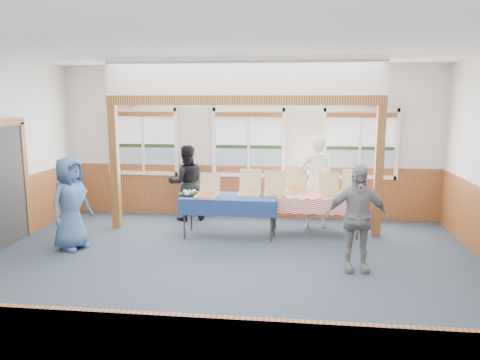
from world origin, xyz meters
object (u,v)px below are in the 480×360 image
(woman_white, at_px, (316,182))
(table_left, at_px, (229,199))
(table_right, at_px, (315,198))
(woman_black, at_px, (186,183))
(person_grey, at_px, (357,218))
(man_blue, at_px, (71,203))

(woman_white, bearing_deg, table_left, 11.98)
(table_right, bearing_deg, woman_black, 150.42)
(woman_white, relative_size, person_grey, 1.15)
(table_left, height_order, man_blue, man_blue)
(woman_white, bearing_deg, person_grey, 88.63)
(woman_white, relative_size, man_blue, 1.17)
(man_blue, height_order, person_grey, person_grey)
(woman_white, distance_m, man_blue, 4.53)
(table_left, distance_m, table_right, 1.60)
(table_left, bearing_deg, table_right, 19.36)
(woman_white, height_order, man_blue, woman_white)
(woman_white, xyz_separation_m, man_blue, (-4.15, -1.81, -0.13))
(table_right, height_order, person_grey, person_grey)
(table_left, bearing_deg, man_blue, -149.55)
(woman_white, bearing_deg, table_right, 72.93)
(woman_black, bearing_deg, man_blue, 33.79)
(woman_black, bearing_deg, woman_white, 152.67)
(table_left, xyz_separation_m, woman_white, (1.60, 0.76, 0.22))
(table_right, xyz_separation_m, man_blue, (-4.12, -1.35, 0.09))
(man_blue, bearing_deg, woman_white, -45.28)
(woman_black, bearing_deg, table_right, 143.13)
(table_left, bearing_deg, woman_black, 143.02)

